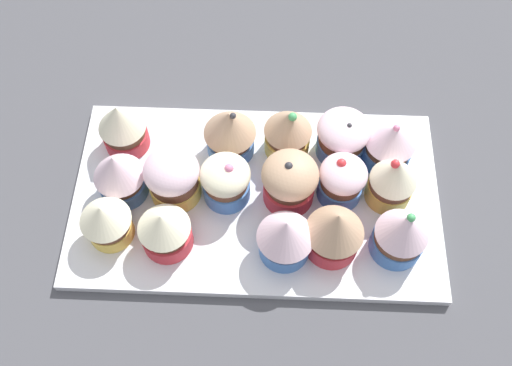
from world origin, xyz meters
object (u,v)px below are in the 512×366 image
cupcake_7 (226,182)px  cupcake_6 (172,180)px  cupcake_9 (342,180)px  cupcake_10 (393,180)px  cupcake_1 (165,229)px  cupcake_2 (285,237)px  cupcake_11 (122,126)px  cupcake_15 (390,144)px  cupcake_8 (290,181)px  cupcake_12 (230,132)px  cupcake_14 (342,136)px  cupcake_4 (401,234)px  baking_tray (256,197)px  cupcake_5 (119,173)px  cupcake_3 (335,231)px  cupcake_0 (106,220)px  cupcake_13 (288,131)px

cupcake_7 → cupcake_6: bearing=-177.5°
cupcake_9 → cupcake_10: 5.84cm
cupcake_1 → cupcake_2: size_ratio=0.92×
cupcake_11 → cupcake_15: (32.53, -1.09, -0.33)cm
cupcake_8 → cupcake_12: cupcake_12 is taller
cupcake_6 → cupcake_11: bearing=133.7°
cupcake_12 → cupcake_14: 13.72cm
cupcake_11 → cupcake_15: bearing=-1.9°
cupcake_4 → cupcake_6: size_ratio=1.11×
cupcake_1 → cupcake_8: 15.28cm
baking_tray → cupcake_5: bearing=179.5°
baking_tray → cupcake_3: cupcake_3 is taller
cupcake_5 → cupcake_14: cupcake_5 is taller
cupcake_2 → cupcake_3: (5.38, 0.78, 0.24)cm
cupcake_10 → cupcake_11: 33.03cm
cupcake_0 → cupcake_8: cupcake_8 is taller
cupcake_10 → cupcake_4: bearing=-86.4°
cupcake_12 → cupcake_7: bearing=-90.9°
cupcake_7 → cupcake_12: cupcake_12 is taller
cupcake_0 → cupcake_4: bearing=-0.9°
cupcake_0 → cupcake_14: bearing=24.9°
cupcake_0 → cupcake_15: 34.46cm
cupcake_4 → cupcake_15: 11.94cm
cupcake_10 → cupcake_2: bearing=-148.5°
cupcake_15 → cupcake_12: bearing=178.1°
cupcake_1 → cupcake_10: cupcake_10 is taller
cupcake_8 → cupcake_7: bearing=-178.4°
cupcake_6 → cupcake_8: (13.56, 0.48, 0.11)cm
cupcake_5 → cupcake_2: bearing=-20.2°
cupcake_0 → cupcake_14: 29.61cm
cupcake_4 → cupcake_6: bearing=167.5°
cupcake_15 → cupcake_13: bearing=174.7°
cupcake_1 → cupcake_15: cupcake_15 is taller
baking_tray → cupcake_1: 12.50cm
cupcake_2 → cupcake_12: cupcake_12 is taller
cupcake_1 → cupcake_2: bearing=-2.2°
cupcake_9 → cupcake_12: size_ratio=0.84×
cupcake_7 → cupcake_10: (19.33, 0.67, 0.60)cm
cupcake_4 → cupcake_12: size_ratio=1.00×
cupcake_8 → cupcake_2: bearing=-93.0°
cupcake_5 → cupcake_9: bearing=1.2°
cupcake_4 → cupcake_6: 26.53cm
baking_tray → cupcake_7: cupcake_7 is taller
cupcake_7 → cupcake_12: (0.10, 6.55, 0.77)cm
cupcake_13 → baking_tray: bearing=-117.6°
cupcake_5 → cupcake_8: (19.81, -0.07, -0.13)cm
cupcake_4 → cupcake_9: cupcake_4 is taller
cupcake_2 → cupcake_12: (-6.94, 13.42, 0.21)cm
baking_tray → cupcake_3: size_ratio=5.65×
cupcake_9 → cupcake_13: (-6.40, 6.23, 0.50)cm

